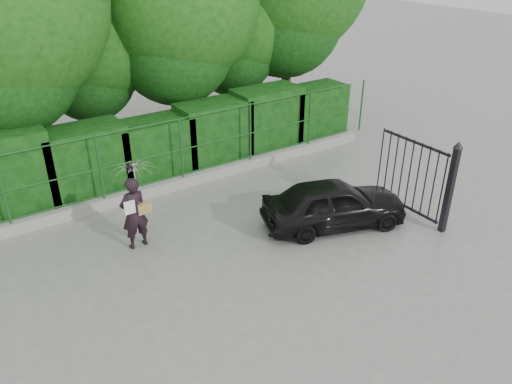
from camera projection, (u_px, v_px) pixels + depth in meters
ground at (260, 268)px, 10.91m from camera, size 80.00×80.00×0.00m
kerb at (171, 185)px, 14.16m from camera, size 14.00×0.25×0.30m
fence at (175, 149)px, 13.78m from camera, size 14.13×0.06×1.80m
hedge at (148, 147)px, 14.41m from camera, size 14.20×1.20×2.26m
trees at (148, 4)px, 15.04m from camera, size 17.10×6.15×8.08m
gate at (433, 180)px, 12.09m from camera, size 0.22×2.33×2.36m
woman at (135, 193)px, 11.14m from camera, size 0.96×0.96×2.08m
car at (334, 204)px, 12.26m from camera, size 3.83×2.49×1.21m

